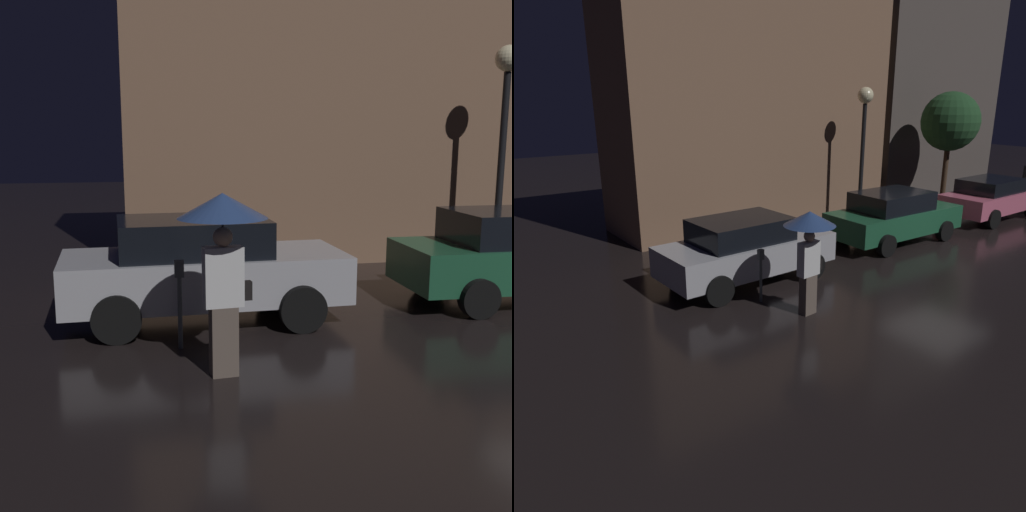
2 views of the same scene
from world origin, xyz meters
The scene contains 5 objects.
building_facade_left centered at (-2.04, 6.50, 3.70)m, with size 9.84×3.00×7.40m.
parked_car_silver centered at (-5.84, 1.36, 0.82)m, with size 4.23×1.92×1.56m.
pedestrian_with_umbrella centered at (-5.84, -0.92, 1.66)m, with size 1.03×1.03×2.14m.
parking_meter centered at (-6.26, 0.13, 0.74)m, with size 0.12×0.10×1.19m.
street_lamp_near centered at (0.48, 3.79, 3.41)m, with size 0.51×0.51×4.48m.
Camera 1 is at (-6.84, -8.00, 2.80)m, focal length 45.00 mm.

